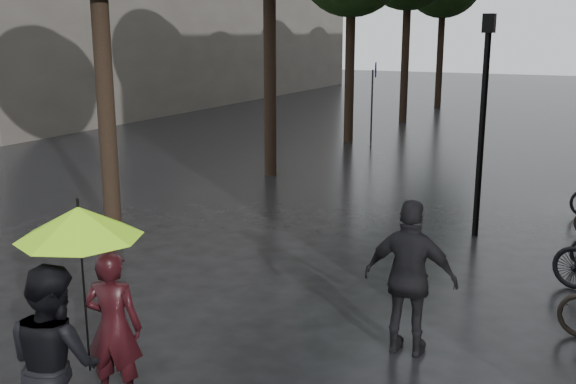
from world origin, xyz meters
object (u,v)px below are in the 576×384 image
Objects in this scene: person_black at (55,363)px; lamp_post at (484,105)px; person_burgundy at (113,327)px; pedestrian_walking at (410,278)px.

lamp_post is (1.97, 8.51, 1.54)m from person_black.
person_burgundy is 0.41× the size of lamp_post.
lamp_post reaches higher than person_burgundy.
pedestrian_walking is (2.22, 3.33, 0.03)m from person_black.
person_burgundy is 0.95m from person_black.
lamp_post is at bearing -90.15° from pedestrian_walking.
pedestrian_walking is (2.38, 2.39, 0.12)m from person_burgundy.
pedestrian_walking is 0.46× the size of lamp_post.
person_burgundy is at bearing -66.60° from person_black.
person_black is 4.00m from pedestrian_walking.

